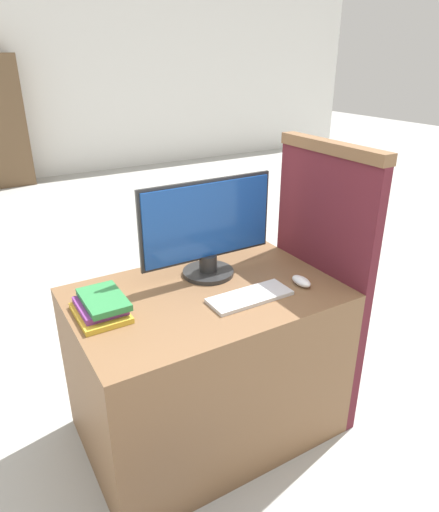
% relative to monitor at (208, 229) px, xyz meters
% --- Properties ---
extents(ground_plane, '(20.00, 20.00, 0.00)m').
position_rel_monitor_xyz_m(ground_plane, '(-0.09, -0.52, -0.98)').
color(ground_plane, '#B2B2AD').
extents(wall_back, '(12.00, 0.06, 2.80)m').
position_rel_monitor_xyz_m(wall_back, '(-0.09, 5.44, 0.42)').
color(wall_back, white).
rests_on(wall_back, ground_plane).
extents(desk, '(1.13, 0.75, 0.75)m').
position_rel_monitor_xyz_m(desk, '(-0.09, -0.15, -0.60)').
color(desk, brown).
rests_on(desk, ground_plane).
extents(carrel_divider, '(0.07, 0.62, 1.35)m').
position_rel_monitor_xyz_m(carrel_divider, '(0.50, -0.21, -0.30)').
color(carrel_divider, '#5B1E28').
rests_on(carrel_divider, ground_plane).
extents(monitor, '(0.64, 0.24, 0.45)m').
position_rel_monitor_xyz_m(monitor, '(0.00, 0.00, 0.00)').
color(monitor, '#282828').
rests_on(monitor, desk).
extents(keyboard, '(0.36, 0.14, 0.02)m').
position_rel_monitor_xyz_m(keyboard, '(0.04, -0.29, -0.22)').
color(keyboard, silver).
rests_on(keyboard, desk).
extents(mouse, '(0.05, 0.11, 0.04)m').
position_rel_monitor_xyz_m(mouse, '(0.30, -0.30, -0.21)').
color(mouse, white).
rests_on(mouse, desk).
extents(book_stack, '(0.19, 0.26, 0.07)m').
position_rel_monitor_xyz_m(book_stack, '(-0.53, -0.09, -0.19)').
color(book_stack, gold).
rests_on(book_stack, desk).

